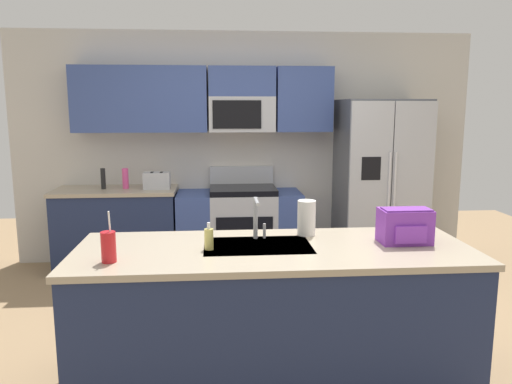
% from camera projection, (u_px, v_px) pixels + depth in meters
% --- Properties ---
extents(ground_plane, '(9.00, 9.00, 0.00)m').
position_uv_depth(ground_plane, '(261.00, 339.00, 3.82)').
color(ground_plane, '#997A56').
rests_on(ground_plane, ground).
extents(kitchen_wall_unit, '(5.20, 0.43, 2.60)m').
position_uv_depth(kitchen_wall_unit, '(232.00, 133.00, 5.61)').
color(kitchen_wall_unit, beige).
rests_on(kitchen_wall_unit, ground).
extents(back_counter, '(1.30, 0.63, 0.90)m').
position_uv_depth(back_counter, '(118.00, 229.00, 5.40)').
color(back_counter, '#1E2A4D').
rests_on(back_counter, ground).
extents(range_oven, '(1.36, 0.61, 1.10)m').
position_uv_depth(range_oven, '(240.00, 227.00, 5.51)').
color(range_oven, '#B7BABF').
rests_on(range_oven, ground).
extents(refrigerator, '(0.90, 0.76, 1.85)m').
position_uv_depth(refrigerator, '(380.00, 184.00, 5.48)').
color(refrigerator, '#4C4F54').
rests_on(refrigerator, ground).
extents(island_counter, '(2.49, 0.92, 0.90)m').
position_uv_depth(island_counter, '(274.00, 314.00, 3.18)').
color(island_counter, '#1E2A4D').
rests_on(island_counter, ground).
extents(toaster, '(0.28, 0.16, 0.18)m').
position_uv_depth(toaster, '(157.00, 181.00, 5.29)').
color(toaster, '#B7BABF').
rests_on(toaster, back_counter).
extents(pepper_mill, '(0.05, 0.05, 0.22)m').
position_uv_depth(pepper_mill, '(103.00, 179.00, 5.29)').
color(pepper_mill, black).
rests_on(pepper_mill, back_counter).
extents(bottle_pink, '(0.07, 0.07, 0.22)m').
position_uv_depth(bottle_pink, '(125.00, 178.00, 5.32)').
color(bottle_pink, '#EA4C93').
rests_on(bottle_pink, back_counter).
extents(sink_faucet, '(0.08, 0.21, 0.28)m').
position_uv_depth(sink_faucet, '(257.00, 215.00, 3.25)').
color(sink_faucet, '#B7BABF').
rests_on(sink_faucet, island_counter).
extents(drink_cup_red, '(0.08, 0.08, 0.30)m').
position_uv_depth(drink_cup_red, '(109.00, 247.00, 2.79)').
color(drink_cup_red, red).
rests_on(drink_cup_red, island_counter).
extents(soap_dispenser, '(0.06, 0.06, 0.17)m').
position_uv_depth(soap_dispenser, '(209.00, 239.00, 3.04)').
color(soap_dispenser, '#D8CC66').
rests_on(soap_dispenser, island_counter).
extents(paper_towel_roll, '(0.12, 0.12, 0.24)m').
position_uv_depth(paper_towel_roll, '(306.00, 218.00, 3.38)').
color(paper_towel_roll, white).
rests_on(paper_towel_roll, island_counter).
extents(backpack, '(0.32, 0.22, 0.23)m').
position_uv_depth(backpack, '(405.00, 225.00, 3.18)').
color(backpack, purple).
rests_on(backpack, island_counter).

